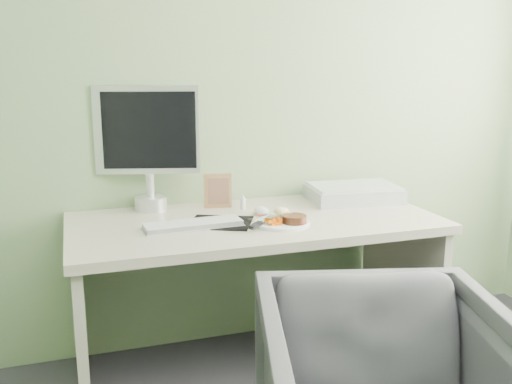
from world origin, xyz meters
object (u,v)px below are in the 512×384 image
object	(u,v)px
plate	(282,223)
scanner	(353,194)
monitor	(148,141)
desk	(255,258)

from	to	relation	value
plate	scanner	size ratio (longest dim) A/B	0.53
plate	monitor	distance (m)	0.74
plate	scanner	distance (m)	0.58
monitor	plate	bearing A→B (deg)	-26.84
scanner	monitor	world-z (taller)	monitor
plate	desk	bearing A→B (deg)	121.27
desk	scanner	xyz separation A→B (m)	(0.57, 0.17, 0.22)
desk	monitor	size ratio (longest dim) A/B	2.81
plate	scanner	bearing A→B (deg)	31.54
desk	plate	bearing A→B (deg)	-58.73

